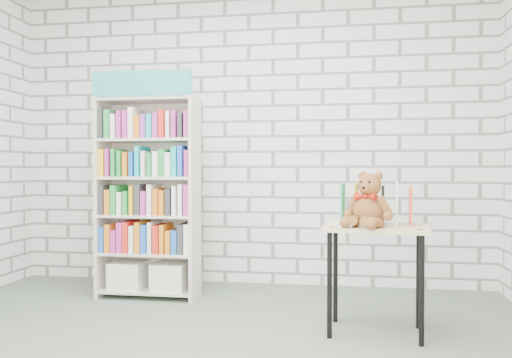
# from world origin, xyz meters

# --- Properties ---
(room_shell) EXTENTS (4.52, 4.02, 2.81)m
(room_shell) POSITION_xyz_m (0.00, 0.00, 1.78)
(room_shell) COLOR silver
(room_shell) RESTS_ON ground
(bookshelf) EXTENTS (0.84, 0.33, 1.89)m
(bookshelf) POSITION_xyz_m (-0.75, 1.36, 0.86)
(bookshelf) COLOR beige
(bookshelf) RESTS_ON ground
(display_table) EXTENTS (0.71, 0.53, 0.72)m
(display_table) POSITION_xyz_m (1.07, 0.67, 0.62)
(display_table) COLOR tan
(display_table) RESTS_ON ground
(table_books) EXTENTS (0.48, 0.25, 0.28)m
(table_books) POSITION_xyz_m (1.08, 0.78, 0.85)
(table_books) COLOR teal
(table_books) RESTS_ON display_table
(teddy_bear) EXTENTS (0.34, 0.32, 0.36)m
(teddy_bear) POSITION_xyz_m (1.02, 0.57, 0.86)
(teddy_bear) COLOR brown
(teddy_bear) RESTS_ON display_table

